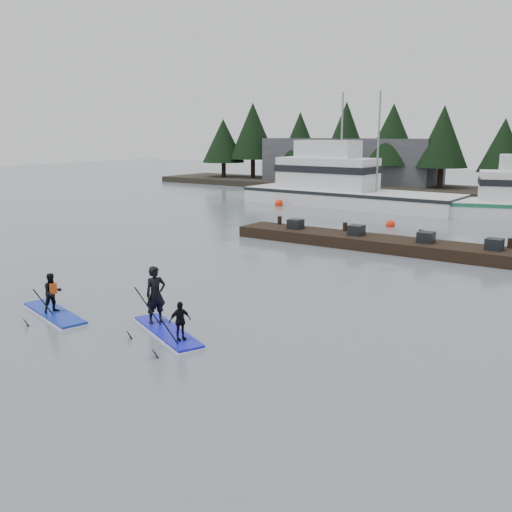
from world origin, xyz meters
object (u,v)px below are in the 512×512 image
Objects in this scene: paddleboard_duo at (164,312)px; fishing_boat_large at (343,197)px; floating_dock at (394,245)px; paddleboard_solo at (53,302)px.

fishing_boat_large is at bearing 130.51° from paddleboard_duo.
floating_dock is (9.60, -14.37, -0.44)m from fishing_boat_large.
fishing_boat_large reaches higher than floating_dock.
paddleboard_duo is (8.40, -29.04, -0.12)m from fishing_boat_large.
paddleboard_solo is at bearing -108.06° from floating_dock.
paddleboard_solo is 3.96m from paddleboard_duo.
fishing_boat_large is at bearing 123.83° from floating_dock.
paddleboard_duo is (3.88, 0.82, 0.17)m from paddleboard_solo.
fishing_boat_large reaches higher than paddleboard_solo.
floating_dock is at bearing -54.17° from fishing_boat_large.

